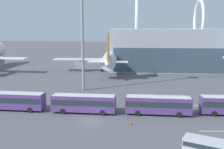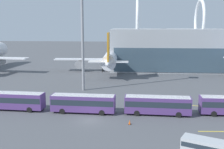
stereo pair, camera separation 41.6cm
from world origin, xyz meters
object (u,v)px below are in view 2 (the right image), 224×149
(shuttle_bus_0, at_px, (14,100))
(service_van_foreground, at_px, (206,147))
(airliner_at_gate_far, at_px, (111,57))
(floodlight_mast, at_px, (82,21))
(shuttle_bus_1, at_px, (83,102))
(traffic_cone_0, at_px, (130,122))
(shuttle_bus_2, at_px, (157,104))

(shuttle_bus_0, bearing_deg, service_van_foreground, -25.45)
(shuttle_bus_0, bearing_deg, airliner_at_gate_far, 75.18)
(shuttle_bus_0, relative_size, floodlight_mast, 0.42)
(shuttle_bus_0, height_order, shuttle_bus_1, same)
(shuttle_bus_0, xyz_separation_m, service_van_foreground, (31.11, -16.74, -0.57))
(floodlight_mast, bearing_deg, shuttle_bus_1, -79.66)
(service_van_foreground, xyz_separation_m, traffic_cone_0, (-9.34, 10.65, -0.96))
(airliner_at_gate_far, xyz_separation_m, service_van_foreground, (16.70, -62.00, -3.47))
(shuttle_bus_0, bearing_deg, shuttle_bus_1, -0.10)
(airliner_at_gate_far, height_order, shuttle_bus_0, airliner_at_gate_far)
(shuttle_bus_1, relative_size, service_van_foreground, 1.92)
(floodlight_mast, bearing_deg, shuttle_bus_2, -46.75)
(traffic_cone_0, bearing_deg, shuttle_bus_1, 147.50)
(service_van_foreground, distance_m, traffic_cone_0, 14.20)
(service_van_foreground, bearing_deg, shuttle_bus_2, 131.07)
(shuttle_bus_2, height_order, traffic_cone_0, shuttle_bus_2)
(airliner_at_gate_far, height_order, shuttle_bus_2, airliner_at_gate_far)
(shuttle_bus_1, bearing_deg, traffic_cone_0, -30.32)
(airliner_at_gate_far, distance_m, shuttle_bus_2, 47.63)
(floodlight_mast, bearing_deg, service_van_foreground, -57.91)
(airliner_at_gate_far, xyz_separation_m, floodlight_mast, (-4.33, -28.47, 11.81))
(airliner_at_gate_far, bearing_deg, shuttle_bus_0, 160.40)
(shuttle_bus_2, bearing_deg, shuttle_bus_0, -179.24)
(service_van_foreground, bearing_deg, shuttle_bus_1, 163.17)
(shuttle_bus_1, height_order, floodlight_mast, floodlight_mast)
(shuttle_bus_2, bearing_deg, traffic_cone_0, -129.26)
(floodlight_mast, bearing_deg, shuttle_bus_0, -120.98)
(shuttle_bus_0, distance_m, service_van_foreground, 35.33)
(shuttle_bus_0, xyz_separation_m, shuttle_bus_2, (26.54, -0.70, 0.00))
(airliner_at_gate_far, distance_m, shuttle_bus_1, 46.05)
(shuttle_bus_0, height_order, service_van_foreground, shuttle_bus_0)
(service_van_foreground, bearing_deg, floodlight_mast, 147.26)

